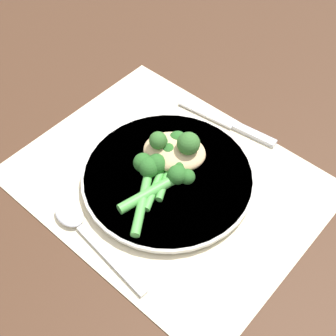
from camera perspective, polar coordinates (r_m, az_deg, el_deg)
The scene contains 12 objects.
ground_plane at distance 0.69m, azimuth 0.00°, elevation -1.72°, with size 3.00×3.00×0.00m, color #422819.
placemat at distance 0.69m, azimuth 0.00°, elevation -1.62°, with size 0.43×0.34×0.00m.
plate at distance 0.68m, azimuth 0.00°, elevation -1.10°, with size 0.25×0.25×0.01m.
chicken_fillet at distance 0.69m, azimuth 0.79°, elevation 2.02°, with size 0.12×0.11×0.03m.
pesto_dollop_primary at distance 0.66m, azimuth 2.51°, elevation 3.00°, with size 0.03×0.03×0.03m.
pesto_dollop_secondary at distance 0.67m, azimuth -1.22°, elevation 3.38°, with size 0.03×0.03×0.03m.
broccoli_stalk_front at distance 0.69m, azimuth 1.13°, elevation 2.53°, with size 0.07×0.11×0.03m.
broccoli_stalk_right at distance 0.68m, azimuth -0.08°, elevation 1.59°, with size 0.07×0.12×0.03m.
broccoli_stalk_rear at distance 0.66m, azimuth 0.41°, elevation -1.30°, with size 0.05×0.12×0.03m.
broccoli_stalk_left at distance 0.66m, azimuth -2.39°, elevation -0.41°, with size 0.09×0.12×0.03m.
knife at distance 0.77m, azimuth 7.30°, elevation 5.59°, with size 0.18×0.04×0.01m.
spoon at distance 0.65m, azimuth -10.79°, elevation -6.80°, with size 0.18×0.04×0.01m.
Camera 1 is at (0.28, -0.31, 0.55)m, focal length 50.00 mm.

